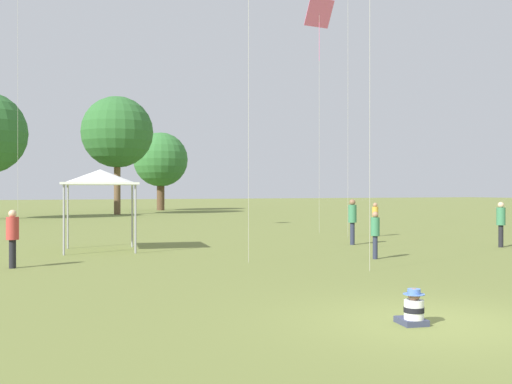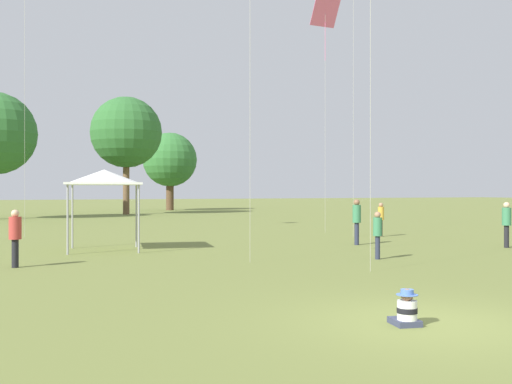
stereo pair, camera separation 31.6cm
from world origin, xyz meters
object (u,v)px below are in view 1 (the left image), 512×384
person_standing_3 (501,220)px  canopy_tent (100,178)px  person_standing_5 (375,230)px  seated_toddler (413,310)px  person_standing_0 (352,217)px  distant_tree_3 (161,160)px  distant_tree_1 (117,132)px  person_standing_6 (375,216)px  person_standing_4 (13,233)px  kite_3 (319,17)px

person_standing_3 → canopy_tent: canopy_tent is taller
person_standing_5 → canopy_tent: 10.07m
seated_toddler → person_standing_0: person_standing_0 is taller
person_standing_3 → distant_tree_3: (0.62, 49.03, 4.66)m
person_standing_3 → distant_tree_1: (-6.46, 39.05, 6.61)m
canopy_tent → distant_tree_1: 35.06m
person_standing_0 → person_standing_5: (-2.27, -4.59, -0.20)m
seated_toddler → person_standing_6: 19.39m
seated_toddler → distant_tree_1: (5.63, 48.29, 7.42)m
person_standing_3 → person_standing_5: 6.99m
distant_tree_3 → canopy_tent: bearing=-108.9°
person_standing_3 → canopy_tent: bearing=-133.7°
person_standing_3 → canopy_tent: size_ratio=0.56×
person_standing_0 → person_standing_6: size_ratio=1.14×
person_standing_5 → distant_tree_1: distant_tree_1 is taller
person_standing_3 → person_standing_5: (-6.88, -1.20, -0.14)m
person_standing_3 → person_standing_4: 17.65m
person_standing_0 → distant_tree_3: bearing=130.3°
kite_3 → distant_tree_1: bearing=-37.9°
person_standing_0 → person_standing_5: size_ratio=1.21×
person_standing_4 → canopy_tent: 5.35m
person_standing_6 → canopy_tent: (-13.37, -1.40, 1.69)m
person_standing_0 → kite_3: size_ratio=0.15×
seated_toddler → kite_3: bearing=75.0°
seated_toddler → person_standing_0: 14.70m
person_standing_5 → person_standing_4: bearing=1.8°
kite_3 → distant_tree_3: kite_3 is taller
person_standing_0 → kite_3: 12.49m
kite_3 → distant_tree_1: kite_3 is taller
person_standing_0 → person_standing_6: bearing=89.4°
seated_toddler → person_standing_6: bearing=67.5°
distant_tree_1 → person_standing_4: bearing=-106.5°
person_standing_6 → person_standing_0: bearing=135.9°
person_standing_5 → person_standing_6: size_ratio=0.94×
person_standing_5 → kite_3: bearing=-97.8°
seated_toddler → distant_tree_3: 59.89m
person_standing_6 → canopy_tent: 13.55m
person_standing_4 → person_standing_6: size_ratio=1.02×
seated_toddler → person_standing_6: (11.05, 15.91, 0.74)m
person_standing_3 → person_standing_5: size_ratio=1.15×
person_standing_3 → distant_tree_1: size_ratio=0.16×
person_standing_5 → canopy_tent: size_ratio=0.49×
seated_toddler → kite_3: 24.41m
person_standing_5 → distant_tree_3: bearing=-83.4°
person_standing_4 → canopy_tent: canopy_tent is taller
seated_toddler → person_standing_3: (12.09, 9.24, 0.81)m
person_standing_0 → person_standing_4: bearing=-124.1°
person_standing_0 → distant_tree_3: 46.17m
distant_tree_1 → person_standing_0: bearing=-87.0°
seated_toddler → canopy_tent: size_ratio=0.19×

